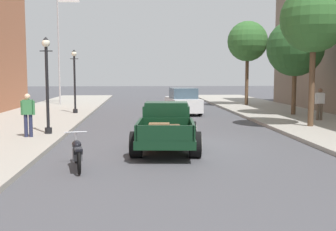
{
  "coord_description": "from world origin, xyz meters",
  "views": [
    {
      "loc": [
        -1.53,
        -14.56,
        2.55
      ],
      "look_at": [
        -0.46,
        0.74,
        1.0
      ],
      "focal_mm": 44.39,
      "sensor_mm": 36.0,
      "label": 1
    }
  ],
  "objects": [
    {
      "name": "ground_plane",
      "position": [
        0.0,
        0.0,
        0.0
      ],
      "size": [
        140.0,
        140.0,
        0.0
      ],
      "primitive_type": "plane",
      "color": "#47474C"
    },
    {
      "name": "hotrod_truck_dark_green",
      "position": [
        -0.61,
        -0.52,
        0.75
      ],
      "size": [
        2.44,
        5.03,
        1.58
      ],
      "color": "black",
      "rests_on": "ground"
    },
    {
      "name": "motorcycle_parked",
      "position": [
        -3.21,
        -3.4,
        0.44
      ],
      "size": [
        0.69,
        2.09,
        0.93
      ],
      "color": "black",
      "rests_on": "ground"
    },
    {
      "name": "car_background_white",
      "position": [
        1.23,
        11.57,
        0.77
      ],
      "size": [
        2.11,
        4.42,
        1.65
      ],
      "color": "silver",
      "rests_on": "ground"
    },
    {
      "name": "pedestrian_sidewalk_left",
      "position": [
        -5.74,
        1.41,
        1.09
      ],
      "size": [
        0.53,
        0.22,
        1.65
      ],
      "color": "#232847",
      "rests_on": "sidewalk_left"
    },
    {
      "name": "pedestrian_sidewalk_right",
      "position": [
        7.78,
        6.22,
        1.09
      ],
      "size": [
        0.53,
        0.22,
        1.65
      ],
      "color": "brown",
      "rests_on": "sidewalk_right"
    },
    {
      "name": "street_lamp_near",
      "position": [
        -5.18,
        2.27,
        2.39
      ],
      "size": [
        0.5,
        0.32,
        3.85
      ],
      "color": "black",
      "rests_on": "sidewalk_left"
    },
    {
      "name": "street_lamp_far",
      "position": [
        -5.44,
        11.05,
        2.39
      ],
      "size": [
        0.5,
        0.32,
        3.85
      ],
      "color": "black",
      "rests_on": "sidewalk_left"
    },
    {
      "name": "flagpole",
      "position": [
        -7.5,
        18.43,
        5.77
      ],
      "size": [
        1.74,
        0.16,
        9.16
      ],
      "color": "#B2B2B7",
      "rests_on": "sidewalk_left"
    },
    {
      "name": "street_tree_nearest",
      "position": [
        6.32,
        3.86,
        4.98
      ],
      "size": [
        3.02,
        3.02,
        6.36
      ],
      "color": "brown",
      "rests_on": "sidewalk_right"
    },
    {
      "name": "street_tree_second",
      "position": [
        7.55,
        9.25,
        4.03
      ],
      "size": [
        3.32,
        3.32,
        5.55
      ],
      "color": "brown",
      "rests_on": "sidewalk_right"
    },
    {
      "name": "street_tree_third",
      "position": [
        6.73,
        16.89,
        4.98
      ],
      "size": [
        3.05,
        3.05,
        6.38
      ],
      "color": "brown",
      "rests_on": "sidewalk_right"
    }
  ]
}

